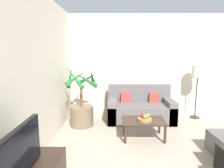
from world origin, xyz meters
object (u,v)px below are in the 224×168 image
Objects in this scene: apple_green at (145,117)px; orange_fruit at (148,115)px; television at (16,159)px; apple_red at (142,116)px; coffee_table at (143,123)px; potted_palm at (82,108)px; sofa_loveseat at (140,109)px; floor_lamp at (198,74)px; fruit_bowl at (145,120)px.

apple_green is 1.00× the size of orange_fruit.
television reaches higher than orange_fruit.
apple_green is (0.05, -0.08, 0.00)m from apple_red.
orange_fruit is (0.08, 0.00, 0.15)m from coffee_table.
potted_palm reaches higher than apple_green.
television is at bearing -115.40° from sofa_loveseat.
potted_palm is at bearing 152.65° from apple_red.
television is 2.88m from potted_palm.
floor_lamp reaches higher than apple_green.
fruit_bowl is at bearing 55.26° from television.
sofa_loveseat reaches higher than fruit_bowl.
floor_lamp reaches higher than television.
coffee_table is at bearing -26.94° from potted_palm.
floor_lamp is 5.03× the size of fruit_bowl.
orange_fruit is (1.54, 2.18, -0.32)m from television.
floor_lamp is 2.13m from apple_green.
floor_lamp is 2.15m from coffee_table.
television is 4.56m from floor_lamp.
fruit_bowl is at bearing -139.53° from floor_lamp.
coffee_table is at bearing -12.48° from apple_red.
potted_palm is 17.48× the size of orange_fruit.
floor_lamp is at bearing 48.81° from television.
potted_palm reaches higher than fruit_bowl.
fruit_bowl is at bearing 88.61° from apple_green.
television is 1.18× the size of coffee_table.
apple_green and orange_fruit have the same top height.
floor_lamp is 19.33× the size of apple_red.
orange_fruit is at bearing -2.06° from apple_red.
orange_fruit is at bearing 54.69° from television.
apple_green is at bearing 55.00° from television.
sofa_loveseat is 1.16× the size of floor_lamp.
apple_red is (-1.58, -1.24, -0.69)m from floor_lamp.
fruit_bowl is (0.01, -0.05, 0.08)m from coffee_table.
potted_palm reaches higher than coffee_table.
coffee_table is 0.16m from apple_green.
television is at bearing -123.00° from apple_red.
orange_fruit is (0.13, -0.00, 0.00)m from apple_red.
sofa_loveseat is at bearing 86.83° from fruit_bowl.
fruit_bowl is 0.10m from apple_red.
apple_red is 0.89× the size of apple_green.
television is 0.71× the size of floor_lamp.
fruit_bowl is 3.40× the size of orange_fruit.
floor_lamp is at bearing 39.09° from coffee_table.
sofa_loveseat is at bearing 90.49° from orange_fruit.
apple_green is at bearing -139.07° from floor_lamp.
sofa_loveseat is 1.92× the size of coffee_table.
sofa_loveseat is at bearing 85.90° from coffee_table.
orange_fruit is at bearing -139.41° from floor_lamp.
potted_palm is at bearing 151.63° from fruit_bowl.
apple_red is (-0.05, 0.06, 0.06)m from fruit_bowl.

